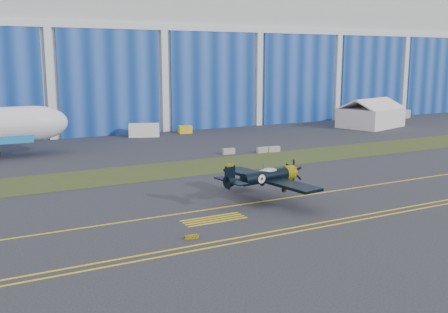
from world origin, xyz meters
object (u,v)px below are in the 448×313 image
warbird (265,176)px  shipping_container (144,130)px  tug (185,129)px  tent (371,113)px

warbird → shipping_container: 49.68m
warbird → tug: bearing=66.9°
shipping_container → tug: size_ratio=2.20×
warbird → tent: (52.38, 40.30, 0.49)m
warbird → tug: warbird is taller
tent → tug: size_ratio=6.07×
warbird → tug: 51.76m
tent → shipping_container: size_ratio=2.76×
tent → tug: (-39.35, 9.76, -2.35)m
shipping_container → tug: shipping_container is taller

